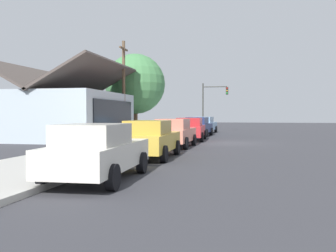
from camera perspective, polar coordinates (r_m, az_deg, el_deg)
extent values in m
plane|color=#38383D|center=(25.02, 8.78, -2.49)|extent=(120.00, 120.00, 0.00)
cube|color=#B2AFA8|center=(25.92, -3.69, -2.15)|extent=(60.00, 4.20, 0.16)
cube|color=silver|center=(11.08, -10.12, -4.35)|extent=(4.66, 1.87, 0.70)
cube|color=beige|center=(10.60, -11.01, -1.21)|extent=(2.26, 1.60, 0.56)
cylinder|color=black|center=(12.76, -11.56, -5.13)|extent=(0.67, 0.24, 0.66)
cylinder|color=black|center=(12.22, -3.86, -5.40)|extent=(0.67, 0.24, 0.66)
cylinder|color=black|center=(10.18, -17.63, -6.93)|extent=(0.67, 0.24, 0.66)
cylinder|color=black|center=(9.49, -8.16, -7.50)|extent=(0.67, 0.24, 0.66)
cube|color=gold|center=(16.33, -2.54, -2.35)|extent=(4.69, 1.79, 0.70)
cube|color=gold|center=(15.85, -2.94, -0.20)|extent=(2.26, 1.55, 0.56)
cylinder|color=black|center=(17.97, -4.14, -3.09)|extent=(0.66, 0.23, 0.66)
cylinder|color=black|center=(17.60, 1.32, -3.19)|extent=(0.66, 0.23, 0.66)
cylinder|color=black|center=(15.21, -7.00, -3.99)|extent=(0.66, 0.23, 0.66)
cylinder|color=black|center=(14.77, -0.59, -4.15)|extent=(0.66, 0.23, 0.66)
cube|color=#EA8C75|center=(21.60, 0.97, -1.34)|extent=(4.34, 1.83, 0.70)
cube|color=tan|center=(21.15, 0.73, 0.30)|extent=(2.10, 1.58, 0.56)
cylinder|color=black|center=(23.11, -0.47, -2.00)|extent=(0.66, 0.23, 0.66)
cylinder|color=black|center=(22.77, 3.83, -2.06)|extent=(0.66, 0.23, 0.66)
cylinder|color=black|center=(20.53, -2.19, -2.48)|extent=(0.66, 0.23, 0.66)
cylinder|color=black|center=(20.15, 2.63, -2.56)|extent=(0.66, 0.23, 0.66)
cube|color=red|center=(27.00, 3.29, -0.71)|extent=(4.80, 2.03, 0.70)
cube|color=#A9272B|center=(26.51, 3.18, 0.60)|extent=(2.34, 1.70, 0.56)
cylinder|color=black|center=(28.58, 1.78, -1.28)|extent=(0.67, 0.25, 0.66)
cylinder|color=black|center=(28.40, 5.40, -1.30)|extent=(0.67, 0.25, 0.66)
cylinder|color=black|center=(25.68, 0.94, -1.62)|extent=(0.67, 0.25, 0.66)
cylinder|color=black|center=(25.49, 4.97, -1.65)|extent=(0.67, 0.25, 0.66)
cube|color=navy|center=(32.36, 4.46, -0.30)|extent=(4.49, 2.01, 0.70)
cube|color=navy|center=(31.91, 4.32, 0.80)|extent=(2.20, 1.67, 0.56)
cylinder|color=black|center=(33.88, 3.41, -0.80)|extent=(0.67, 0.26, 0.66)
cylinder|color=black|center=(33.57, 6.38, -0.83)|extent=(0.67, 0.26, 0.66)
cylinder|color=black|center=(31.21, 2.40, -1.02)|extent=(0.67, 0.26, 0.66)
cylinder|color=black|center=(30.88, 5.62, -1.06)|extent=(0.67, 0.26, 0.66)
cube|color=#8CB7E0|center=(37.60, 5.41, -0.01)|extent=(4.89, 2.03, 0.70)
cube|color=#779CBE|center=(37.12, 5.29, 0.94)|extent=(2.39, 1.67, 0.56)
cylinder|color=black|center=(39.23, 4.51, -0.45)|extent=(0.67, 0.26, 0.66)
cylinder|color=black|center=(38.95, 7.05, -0.47)|extent=(0.67, 0.26, 0.66)
cylinder|color=black|center=(36.32, 3.65, -0.62)|extent=(0.67, 0.26, 0.66)
cylinder|color=black|center=(36.01, 6.38, -0.65)|extent=(0.67, 0.26, 0.66)
cube|color=#ADBCC6|center=(29.39, -15.13, 1.42)|extent=(9.61, 7.80, 3.40)
cube|color=black|center=(27.83, -7.87, 1.79)|extent=(7.69, 0.08, 1.90)
cube|color=#514742|center=(28.68, -11.67, 6.91)|extent=(10.21, 4.20, 2.33)
cube|color=#514742|center=(30.44, -18.47, 6.55)|extent=(10.21, 4.20, 2.33)
cylinder|color=brown|center=(35.29, -4.85, 1.27)|extent=(0.44, 0.44, 3.08)
sphere|color=#47844C|center=(35.39, -4.86, 6.18)|extent=(5.44, 5.44, 5.44)
cylinder|color=#383833|center=(42.43, 5.17, 2.79)|extent=(0.14, 0.14, 5.20)
cylinder|color=#383833|center=(42.40, 6.93, 5.76)|extent=(0.10, 2.60, 0.10)
cube|color=black|center=(42.28, 8.69, 5.15)|extent=(0.28, 0.24, 0.80)
sphere|color=red|center=(42.14, 8.68, 5.51)|extent=(0.16, 0.16, 0.16)
sphere|color=yellow|center=(42.13, 8.68, 5.16)|extent=(0.16, 0.16, 0.16)
sphere|color=green|center=(42.11, 8.68, 4.81)|extent=(0.16, 0.16, 0.16)
cylinder|color=brown|center=(30.30, -6.54, 5.36)|extent=(0.24, 0.24, 7.50)
cube|color=brown|center=(30.66, -6.56, 11.24)|extent=(1.80, 0.12, 0.12)
cylinder|color=red|center=(31.31, 1.66, -0.82)|extent=(0.22, 0.22, 0.55)
sphere|color=red|center=(31.29, 1.66, -0.19)|extent=(0.18, 0.18, 0.18)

